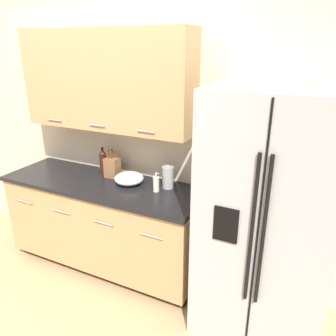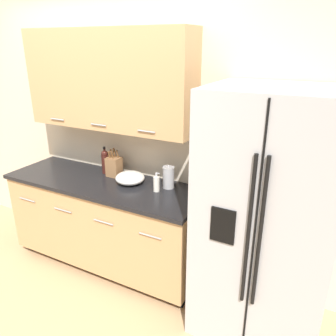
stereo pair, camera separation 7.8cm
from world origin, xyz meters
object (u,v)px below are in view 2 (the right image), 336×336
at_px(wine_bottle, 105,161).
at_px(steel_canister, 168,177).
at_px(soap_dispenser, 156,184).
at_px(mixing_bowl, 130,178).
at_px(refrigerator, 266,219).
at_px(knife_block, 114,166).

distance_m(wine_bottle, steel_canister, 0.71).
bearing_deg(soap_dispenser, wine_bottle, 167.83).
relative_size(steel_canister, mixing_bowl, 0.80).
height_order(wine_bottle, steel_canister, wine_bottle).
bearing_deg(soap_dispenser, steel_canister, 63.71).
xyz_separation_m(refrigerator, soap_dispenser, (-0.96, 0.10, 0.04)).
height_order(refrigerator, knife_block, refrigerator).
bearing_deg(steel_canister, refrigerator, -13.61).
xyz_separation_m(wine_bottle, soap_dispenser, (0.65, -0.14, -0.05)).
relative_size(refrigerator, knife_block, 6.68).
xyz_separation_m(refrigerator, wine_bottle, (-1.61, 0.24, 0.10)).
xyz_separation_m(refrigerator, knife_block, (-1.49, 0.22, 0.07)).
distance_m(knife_block, wine_bottle, 0.13).
distance_m(knife_block, mixing_bowl, 0.25).
xyz_separation_m(knife_block, steel_canister, (0.59, -0.00, 0.00)).
bearing_deg(wine_bottle, soap_dispenser, -12.17).
height_order(steel_canister, mixing_bowl, steel_canister).
bearing_deg(refrigerator, wine_bottle, 171.39).
bearing_deg(refrigerator, mixing_bowl, 173.58).
bearing_deg(refrigerator, soap_dispenser, 173.87).
height_order(wine_bottle, soap_dispenser, wine_bottle).
relative_size(knife_block, wine_bottle, 1.04).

